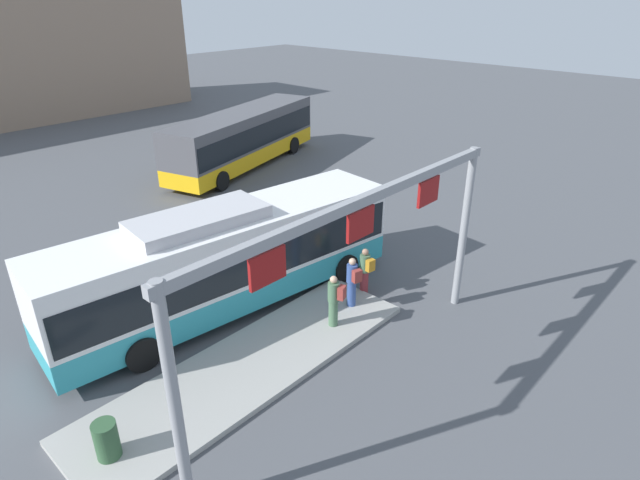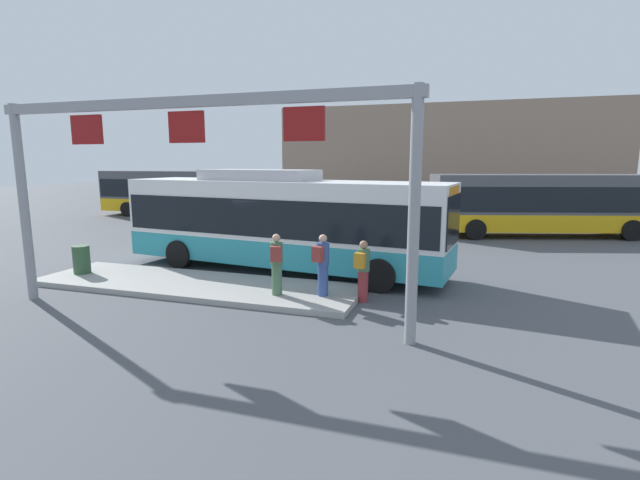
{
  "view_description": "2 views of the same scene",
  "coord_description": "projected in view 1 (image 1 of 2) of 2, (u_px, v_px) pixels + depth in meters",
  "views": [
    {
      "loc": [
        -8.73,
        -11.98,
        9.35
      ],
      "look_at": [
        3.51,
        -0.65,
        1.31
      ],
      "focal_mm": 29.63,
      "sensor_mm": 36.0,
      "label": 1
    },
    {
      "loc": [
        6.1,
        -14.5,
        3.73
      ],
      "look_at": [
        2.02,
        -1.97,
        1.49
      ],
      "focal_mm": 25.99,
      "sensor_mm": 36.0,
      "label": 2
    }
  ],
  "objects": [
    {
      "name": "ground_plane",
      "position": [
        232.0,
        305.0,
        17.16
      ],
      "size": [
        120.0,
        120.0,
        0.0
      ],
      "primitive_type": "plane",
      "color": "#4C4F54"
    },
    {
      "name": "platform_curb",
      "position": [
        251.0,
        365.0,
        14.29
      ],
      "size": [
        10.0,
        2.8,
        0.16
      ],
      "primitive_type": "cube",
      "color": "#9E9E99",
      "rests_on": "ground"
    },
    {
      "name": "bus_main",
      "position": [
        228.0,
        255.0,
        16.37
      ],
      "size": [
        11.61,
        3.85,
        3.46
      ],
      "rotation": [
        0.0,
        0.0,
        -0.12
      ],
      "color": "teal",
      "rests_on": "ground"
    },
    {
      "name": "bus_background_left",
      "position": [
        244.0,
        135.0,
        29.62
      ],
      "size": [
        11.62,
        5.55,
        3.1
      ],
      "rotation": [
        0.0,
        0.0,
        3.42
      ],
      "color": "#EAAD14",
      "rests_on": "ground"
    },
    {
      "name": "person_boarding",
      "position": [
        365.0,
        270.0,
        17.4
      ],
      "size": [
        0.39,
        0.56,
        1.67
      ],
      "rotation": [
        0.0,
        0.0,
        1.42
      ],
      "color": "maroon",
      "rests_on": "ground"
    },
    {
      "name": "person_waiting_near",
      "position": [
        352.0,
        281.0,
        16.46
      ],
      "size": [
        0.43,
        0.58,
        1.67
      ],
      "rotation": [
        0.0,
        0.0,
        1.31
      ],
      "color": "#334C8C",
      "rests_on": "platform_curb"
    },
    {
      "name": "person_waiting_mid",
      "position": [
        334.0,
        300.0,
        15.48
      ],
      "size": [
        0.47,
        0.59,
        1.67
      ],
      "rotation": [
        0.0,
        0.0,
        1.91
      ],
      "color": "#476B4C",
      "rests_on": "platform_curb"
    },
    {
      "name": "platform_sign_gantry",
      "position": [
        359.0,
        250.0,
        12.23
      ],
      "size": [
        10.68,
        0.24,
        5.2
      ],
      "color": "gray",
      "rests_on": "ground"
    },
    {
      "name": "trash_bin",
      "position": [
        107.0,
        440.0,
        11.26
      ],
      "size": [
        0.52,
        0.52,
        0.9
      ],
      "primitive_type": "cylinder",
      "color": "#2D5133",
      "rests_on": "platform_curb"
    }
  ]
}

